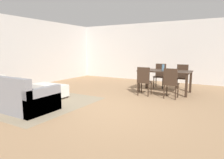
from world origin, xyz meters
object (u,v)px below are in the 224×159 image
at_px(ottoman_table, 50,90).
at_px(dining_chair_near_right, 171,82).
at_px(dining_chair_far_left, 160,74).
at_px(book_on_ottoman, 50,84).
at_px(dining_chair_near_left, 144,80).
at_px(dining_table, 165,73).
at_px(vase_centerpiece, 163,67).
at_px(dining_chair_far_right, 182,75).
at_px(couch, 13,97).

bearing_deg(ottoman_table, dining_chair_near_right, 27.53).
relative_size(ottoman_table, dining_chair_far_left, 1.22).
distance_m(dining_chair_near_right, book_on_ottoman, 3.62).
bearing_deg(dining_chair_near_left, dining_chair_near_right, 0.21).
distance_m(dining_chair_near_left, dining_chair_far_left, 1.65).
relative_size(dining_table, vase_centerpiece, 8.26).
xyz_separation_m(dining_chair_near_left, dining_chair_far_right, (0.84, 1.66, 0.00)).
height_order(dining_chair_far_right, book_on_ottoman, dining_chair_far_right).
relative_size(dining_table, dining_chair_near_right, 1.85).
height_order(couch, dining_chair_near_right, dining_chair_near_right).
bearing_deg(dining_chair_near_left, dining_chair_far_left, 89.15).
bearing_deg(dining_chair_near_right, vase_centerpiece, 120.41).
bearing_deg(book_on_ottoman, vase_centerpiece, 43.98).
relative_size(dining_chair_near_right, vase_centerpiece, 4.48).
distance_m(dining_chair_far_right, book_on_ottoman, 4.67).
distance_m(ottoman_table, dining_chair_far_left, 4.16).
bearing_deg(vase_centerpiece, dining_chair_near_right, -59.59).
xyz_separation_m(dining_chair_far_left, dining_chair_far_right, (0.82, 0.01, 0.00)).
distance_m(couch, ottoman_table, 1.27).
height_order(dining_chair_near_left, dining_chair_far_left, same).
height_order(couch, dining_chair_near_left, dining_chair_near_left).
relative_size(dining_chair_near_right, dining_chair_far_right, 1.00).
height_order(ottoman_table, dining_chair_far_right, dining_chair_far_right).
relative_size(dining_chair_near_left, book_on_ottoman, 3.54).
bearing_deg(dining_chair_far_right, dining_chair_far_left, -179.44).
distance_m(couch, book_on_ottoman, 1.20).
bearing_deg(dining_chair_far_left, dining_chair_far_right, 0.56).
bearing_deg(dining_chair_far_right, dining_chair_near_left, -116.92).
bearing_deg(dining_table, vase_centerpiece, -170.59).
height_order(ottoman_table, book_on_ottoman, book_on_ottoman).
xyz_separation_m(ottoman_table, book_on_ottoman, (0.11, -0.07, 0.19)).
bearing_deg(book_on_ottoman, couch, -91.57).
height_order(ottoman_table, dining_chair_far_left, dining_chair_far_left).
distance_m(couch, dining_chair_far_right, 5.62).
bearing_deg(book_on_ottoman, dining_chair_far_left, 55.66).
bearing_deg(ottoman_table, couch, -86.52).
xyz_separation_m(dining_chair_far_left, book_on_ottoman, (-2.34, -3.43, -0.09)).
bearing_deg(dining_chair_far_left, vase_centerpiece, -67.86).
relative_size(couch, dining_table, 1.30).
bearing_deg(ottoman_table, dining_chair_far_right, 45.79).
distance_m(dining_chair_near_right, vase_centerpiece, 1.00).
distance_m(ottoman_table, dining_table, 3.84).
bearing_deg(dining_table, dining_chair_near_right, -63.40).
distance_m(dining_chair_near_left, dining_chair_far_right, 1.86).
relative_size(dining_chair_near_left, dining_chair_near_right, 1.00).
xyz_separation_m(dining_chair_near_right, vase_centerpiece, (-0.48, 0.81, 0.34)).
bearing_deg(vase_centerpiece, dining_table, 9.41).
relative_size(ottoman_table, book_on_ottoman, 4.33).
xyz_separation_m(dining_chair_near_right, book_on_ottoman, (-3.16, -1.78, -0.09)).
relative_size(couch, ottoman_table, 1.96).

